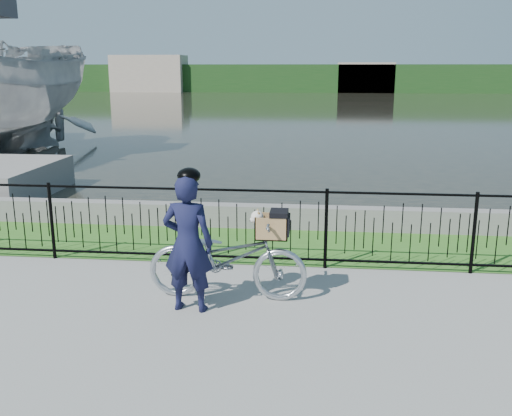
# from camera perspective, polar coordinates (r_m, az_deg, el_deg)

# --- Properties ---
(ground) EXTENTS (120.00, 120.00, 0.00)m
(ground) POSITION_cam_1_polar(r_m,az_deg,el_deg) (6.76, -1.60, -10.30)
(ground) COLOR gray
(ground) RESTS_ON ground
(grass_strip) EXTENTS (60.00, 2.00, 0.01)m
(grass_strip) POSITION_cam_1_polar(r_m,az_deg,el_deg) (9.17, 0.55, -3.63)
(grass_strip) COLOR #366D22
(grass_strip) RESTS_ON ground
(water) EXTENTS (120.00, 120.00, 0.00)m
(water) POSITION_cam_1_polar(r_m,az_deg,el_deg) (39.21, 4.89, 9.86)
(water) COLOR #28271E
(water) RESTS_ON ground
(quay_wall) EXTENTS (60.00, 0.30, 0.40)m
(quay_wall) POSITION_cam_1_polar(r_m,az_deg,el_deg) (10.07, 1.10, -0.85)
(quay_wall) COLOR slate
(quay_wall) RESTS_ON ground
(fence) EXTENTS (14.00, 0.06, 1.15)m
(fence) POSITION_cam_1_polar(r_m,az_deg,el_deg) (8.05, -0.12, -1.89)
(fence) COLOR black
(fence) RESTS_ON ground
(far_treeline) EXTENTS (120.00, 6.00, 3.00)m
(far_treeline) POSITION_cam_1_polar(r_m,az_deg,el_deg) (66.12, 5.46, 12.81)
(far_treeline) COLOR #1E4319
(far_treeline) RESTS_ON ground
(far_building_left) EXTENTS (8.00, 4.00, 4.00)m
(far_building_left) POSITION_cam_1_polar(r_m,az_deg,el_deg) (66.82, -10.60, 13.08)
(far_building_left) COLOR #AC9D8A
(far_building_left) RESTS_ON ground
(far_building_right) EXTENTS (6.00, 3.00, 3.20)m
(far_building_right) POSITION_cam_1_polar(r_m,az_deg,el_deg) (64.82, 10.89, 12.69)
(far_building_right) COLOR #AC9D8A
(far_building_right) RESTS_ON ground
(bicycle_rig) EXTENTS (1.94, 0.68, 1.14)m
(bicycle_rig) POSITION_cam_1_polar(r_m,az_deg,el_deg) (6.96, -2.80, -4.97)
(bicycle_rig) COLOR #A7ADB3
(bicycle_rig) RESTS_ON ground
(cyclist) EXTENTS (0.61, 0.43, 1.68)m
(cyclist) POSITION_cam_1_polar(r_m,az_deg,el_deg) (6.57, -6.83, -3.32)
(cyclist) COLOR #121433
(cyclist) RESTS_ON ground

